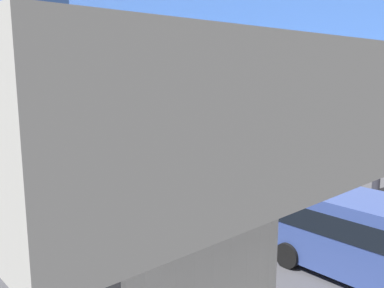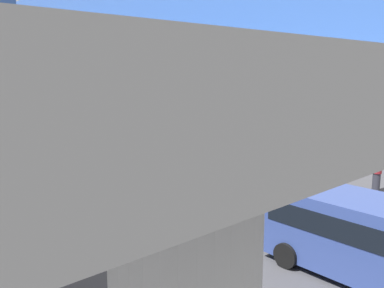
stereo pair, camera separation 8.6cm
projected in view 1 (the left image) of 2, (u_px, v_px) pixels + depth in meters
The scene contains 9 objects.
ground at pixel (185, 176), 20.23m from camera, with size 80.00×80.00×0.00m, color #424247.
city_bus at pixel (182, 136), 20.82m from camera, with size 11.54×2.85×3.15m.
parked_van at pixel (365, 233), 10.13m from camera, with size 4.80×2.17×2.05m.
bicycle_green at pixel (35, 150), 24.94m from camera, with size 1.77×0.44×0.96m.
pedestrian at pixel (377, 172), 17.44m from camera, with size 0.38×0.38×1.79m.
traffic_sign at pixel (286, 134), 21.36m from camera, with size 0.08×0.60×2.80m.
lane_dash_leftmost at pixel (283, 183), 18.99m from camera, with size 2.00×0.20×0.01m, color silver.
lane_dash_left at pixel (221, 168), 21.91m from camera, with size 2.00×0.20×0.01m, color silver.
lane_dash_centre at pixel (174, 157), 24.84m from camera, with size 2.00×0.20×0.01m, color silver.
Camera 1 is at (-14.80, 12.90, 5.14)m, focal length 38.09 mm.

